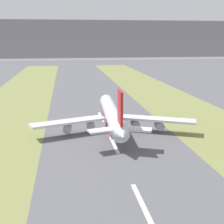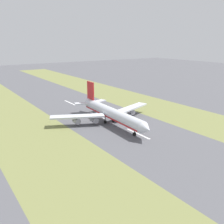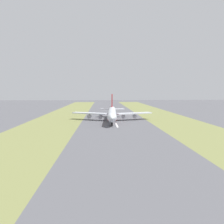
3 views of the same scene
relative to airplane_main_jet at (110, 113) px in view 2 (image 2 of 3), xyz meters
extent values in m
plane|color=#56565B|center=(-2.18, 7.39, -6.02)|extent=(800.00, 800.00, 0.00)
cube|color=olive|center=(-47.18, 7.39, -6.02)|extent=(40.00, 600.00, 0.01)
cube|color=olive|center=(42.82, 7.39, -6.02)|extent=(40.00, 600.00, 0.01)
cube|color=silver|center=(-2.18, -58.10, -6.01)|extent=(1.20, 18.00, 0.01)
cube|color=silver|center=(-2.18, -18.10, -6.01)|extent=(1.20, 18.00, 0.01)
cube|color=silver|center=(-2.18, 21.90, -6.01)|extent=(1.20, 18.00, 0.01)
cylinder|color=silver|center=(0.09, 1.90, 0.18)|extent=(8.65, 56.22, 6.00)
cone|color=silver|center=(1.54, 32.37, 0.18)|extent=(6.11, 5.27, 5.88)
cone|color=silver|center=(-1.38, -29.06, 0.98)|extent=(5.38, 6.24, 5.10)
cube|color=red|center=(0.09, 1.90, -1.47)|extent=(8.25, 53.97, 0.70)
cube|color=silver|center=(-17.73, -4.48, -0.72)|extent=(29.35, 15.24, 0.90)
cube|color=silver|center=(17.23, -6.14, -0.72)|extent=(28.85, 17.58, 0.90)
cylinder|color=#93939E|center=(-9.09, -1.66, -3.17)|extent=(3.42, 4.95, 3.20)
cylinder|color=#93939E|center=(-18.25, -4.73, -3.17)|extent=(3.42, 4.95, 3.20)
cylinder|color=#93939E|center=(8.89, -2.52, -3.17)|extent=(3.42, 4.95, 3.20)
cylinder|color=#93939E|center=(17.71, -6.44, -3.17)|extent=(3.42, 4.95, 3.20)
cube|color=red|center=(-1.14, -24.07, 8.68)|extent=(1.18, 8.03, 11.00)
cube|color=silver|center=(-6.64, -23.81, 1.18)|extent=(10.81, 6.88, 0.60)
cube|color=silver|center=(4.35, -24.33, 1.18)|extent=(10.91, 7.65, 0.60)
cylinder|color=#59595E|center=(1.10, 23.16, -3.52)|extent=(0.50, 0.50, 3.20)
cylinder|color=black|center=(1.10, 23.16, -5.12)|extent=(0.98, 1.84, 1.80)
cylinder|color=#59595E|center=(-2.65, -0.97, -3.52)|extent=(0.50, 0.50, 3.20)
cylinder|color=black|center=(-2.65, -0.97, -5.12)|extent=(0.98, 1.84, 1.80)
cylinder|color=#59595E|center=(2.55, -1.22, -3.52)|extent=(0.50, 0.50, 3.20)
cylinder|color=black|center=(2.55, -1.22, -5.12)|extent=(0.98, 1.84, 1.80)
camera|label=1|loc=(-18.42, -120.69, 30.53)|focal=50.00mm
camera|label=2|loc=(76.91, 117.02, 39.39)|focal=42.00mm
camera|label=3|loc=(7.76, 165.52, 16.61)|focal=35.00mm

